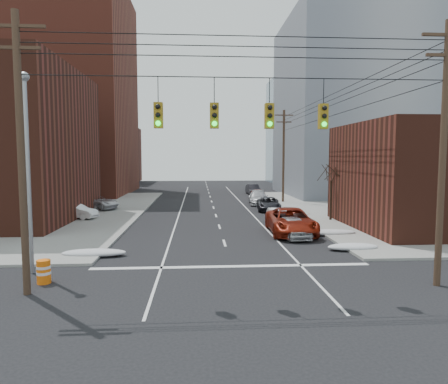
{
  "coord_description": "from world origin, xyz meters",
  "views": [
    {
      "loc": [
        -1.66,
        -13.0,
        5.46
      ],
      "look_at": [
        0.18,
        15.1,
        3.0
      ],
      "focal_mm": 32.0,
      "sensor_mm": 36.0,
      "label": 1
    }
  ],
  "objects": [
    {
      "name": "building_office",
      "position": [
        22.0,
        44.0,
        12.5
      ],
      "size": [
        22.0,
        20.0,
        25.0
      ],
      "primitive_type": "cube",
      "color": "gray",
      "rests_on": "ground"
    },
    {
      "name": "snow_east_far",
      "position": [
        7.4,
        14.0,
        0.21
      ],
      "size": [
        4.0,
        1.08,
        0.42
      ],
      "primitive_type": "ellipsoid",
      "color": "silver",
      "rests_on": "ground"
    },
    {
      "name": "building_glass",
      "position": [
        24.0,
        70.0,
        11.0
      ],
      "size": [
        20.0,
        18.0,
        22.0
      ],
      "primitive_type": "cube",
      "color": "gray",
      "rests_on": "ground"
    },
    {
      "name": "bare_tree",
      "position": [
        9.59,
        20.0,
        2.32
      ],
      "size": [
        2.09,
        2.2,
        4.93
      ],
      "color": "black",
      "rests_on": "ground"
    },
    {
      "name": "red_pickup",
      "position": [
        4.93,
        14.74,
        0.91
      ],
      "size": [
        3.32,
        6.68,
        1.82
      ],
      "primitive_type": "imported",
      "rotation": [
        0.0,
        0.0,
        -0.05
      ],
      "color": "maroon",
      "rests_on": "ground"
    },
    {
      "name": "building_brick_far",
      "position": [
        -26.0,
        74.0,
        6.0
      ],
      "size": [
        22.0,
        18.0,
        12.0
      ],
      "primitive_type": "cube",
      "color": "#4D2217",
      "rests_on": "ground"
    },
    {
      "name": "construction_barrel",
      "position": [
        -8.36,
        4.38,
        0.53
      ],
      "size": [
        0.69,
        0.69,
        1.03
      ],
      "rotation": [
        0.0,
        0.0,
        0.2
      ],
      "color": "orange",
      "rests_on": "ground"
    },
    {
      "name": "ground",
      "position": [
        0.0,
        0.0,
        0.0
      ],
      "size": [
        160.0,
        160.0,
        0.0
      ],
      "primitive_type": "plane",
      "color": "black",
      "rests_on": "ground"
    },
    {
      "name": "snow_nw",
      "position": [
        -7.4,
        9.0,
        0.21
      ],
      "size": [
        3.5,
        1.08,
        0.42
      ],
      "primitive_type": "ellipsoid",
      "color": "silver",
      "rests_on": "ground"
    },
    {
      "name": "parked_car_f",
      "position": [
        6.4,
        45.07,
        0.74
      ],
      "size": [
        1.84,
        4.58,
        1.48
      ],
      "primitive_type": "imported",
      "rotation": [
        0.0,
        0.0,
        0.06
      ],
      "color": "black",
      "rests_on": "ground"
    },
    {
      "name": "utility_pole_left",
      "position": [
        -8.5,
        3.0,
        5.78
      ],
      "size": [
        2.2,
        0.28,
        11.0
      ],
      "color": "#473323",
      "rests_on": "ground"
    },
    {
      "name": "parked_car_c",
      "position": [
        5.57,
        27.2,
        0.68
      ],
      "size": [
        2.83,
        5.13,
        1.36
      ],
      "primitive_type": "imported",
      "rotation": [
        0.0,
        0.0,
        -0.12
      ],
      "color": "black",
      "rests_on": "ground"
    },
    {
      "name": "traffic_signals",
      "position": [
        0.1,
        2.97,
        7.17
      ],
      "size": [
        17.0,
        0.42,
        2.02
      ],
      "color": "black",
      "rests_on": "ground"
    },
    {
      "name": "parked_car_b",
      "position": [
        4.8,
        19.11,
        0.63
      ],
      "size": [
        1.56,
        3.88,
        1.25
      ],
      "primitive_type": "imported",
      "rotation": [
        0.0,
        0.0,
        -0.06
      ],
      "color": "silver",
      "rests_on": "ground"
    },
    {
      "name": "lot_car_c",
      "position": [
        -16.63,
        25.93,
        0.93
      ],
      "size": [
        5.82,
        4.05,
        1.56
      ],
      "primitive_type": "imported",
      "rotation": [
        0.0,
        0.0,
        1.19
      ],
      "color": "black",
      "rests_on": "sidewalk_nw"
    },
    {
      "name": "lot_car_b",
      "position": [
        -12.32,
        28.3,
        0.88
      ],
      "size": [
        5.77,
        4.2,
        1.46
      ],
      "primitive_type": "imported",
      "rotation": [
        0.0,
        0.0,
        1.19
      ],
      "color": "silver",
      "rests_on": "sidewalk_nw"
    },
    {
      "name": "parked_car_a",
      "position": [
        4.8,
        13.46,
        0.72
      ],
      "size": [
        1.91,
        4.28,
        1.43
      ],
      "primitive_type": "imported",
      "rotation": [
        0.0,
        0.0,
        0.05
      ],
      "color": "#BABBC0",
      "rests_on": "ground"
    },
    {
      "name": "snow_ne",
      "position": [
        7.4,
        9.5,
        0.21
      ],
      "size": [
        3.0,
        1.08,
        0.42
      ],
      "primitive_type": "ellipsoid",
      "color": "silver",
      "rests_on": "ground"
    },
    {
      "name": "parked_car_e",
      "position": [
        6.06,
        37.61,
        0.69
      ],
      "size": [
        1.66,
        4.07,
        1.38
      ],
      "primitive_type": "imported",
      "rotation": [
        0.0,
        0.0,
        0.01
      ],
      "color": "maroon",
      "rests_on": "ground"
    },
    {
      "name": "building_brick_tall",
      "position": [
        -24.0,
        48.0,
        15.0
      ],
      "size": [
        24.0,
        20.0,
        30.0
      ],
      "primitive_type": "cube",
      "color": "brown",
      "rests_on": "ground"
    },
    {
      "name": "parked_car_d",
      "position": [
        5.34,
        32.74,
        0.77
      ],
      "size": [
        2.56,
        5.45,
        1.54
      ],
      "primitive_type": "imported",
      "rotation": [
        0.0,
        0.0,
        -0.08
      ],
      "color": "#ABABB0",
      "rests_on": "ground"
    },
    {
      "name": "lot_car_a",
      "position": [
        -12.27,
        22.07,
        0.78
      ],
      "size": [
        4.05,
        2.47,
        1.26
      ],
      "primitive_type": "imported",
      "rotation": [
        0.0,
        0.0,
        1.25
      ],
      "color": "white",
      "rests_on": "sidewalk_nw"
    },
    {
      "name": "lot_car_d",
      "position": [
        -17.3,
        26.99,
        0.89
      ],
      "size": [
        4.67,
        3.1,
        1.48
      ],
      "primitive_type": "imported",
      "rotation": [
        0.0,
        0.0,
        1.23
      ],
      "color": "silver",
      "rests_on": "sidewalk_nw"
    },
    {
      "name": "street_light",
      "position": [
        -9.5,
        6.0,
        5.54
      ],
      "size": [
        0.44,
        0.44,
        9.32
      ],
      "color": "gray",
      "rests_on": "ground"
    },
    {
      "name": "utility_pole_far",
      "position": [
        8.5,
        34.0,
        5.78
      ],
      "size": [
        2.2,
        0.28,
        11.0
      ],
      "color": "#473323",
      "rests_on": "ground"
    },
    {
      "name": "utility_pole_right",
      "position": [
        8.5,
        3.0,
        5.78
      ],
      "size": [
        2.2,
        0.28,
        11.0
      ],
      "color": "#473323",
      "rests_on": "ground"
    }
  ]
}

